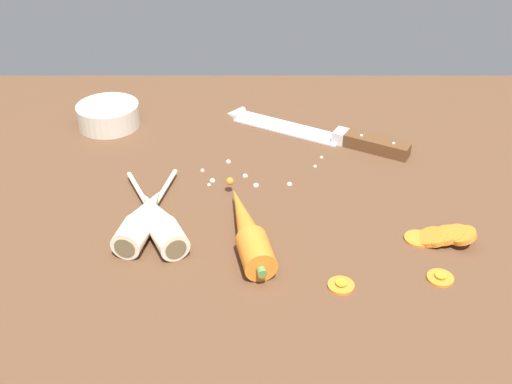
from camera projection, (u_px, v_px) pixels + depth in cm
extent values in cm
cube|color=brown|center=(256.00, 204.00, 96.16)|extent=(120.00, 90.00, 4.00)
cube|color=silver|center=(287.00, 127.00, 112.41)|extent=(19.61, 13.60, 0.50)
cone|color=silver|center=(233.00, 114.00, 116.94)|extent=(4.55, 4.92, 3.96)
cube|color=silver|center=(340.00, 136.00, 107.89)|extent=(3.18, 3.54, 2.20)
cube|color=brown|center=(376.00, 145.00, 105.26)|extent=(10.97, 7.81, 2.20)
sphere|color=silver|center=(361.00, 135.00, 105.79)|extent=(0.50, 0.50, 0.50)
sphere|color=silver|center=(393.00, 143.00, 103.53)|extent=(0.50, 0.50, 0.50)
cylinder|color=orange|center=(256.00, 253.00, 79.68)|extent=(5.44, 7.04, 4.20)
cone|color=orange|center=(244.00, 219.00, 85.84)|extent=(7.12, 15.59, 3.99)
sphere|color=orange|center=(230.00, 180.00, 94.22)|extent=(1.20, 1.20, 1.20)
cylinder|color=#5B7F3D|center=(263.00, 272.00, 76.63)|extent=(1.39, 1.23, 1.20)
cylinder|color=beige|center=(170.00, 238.00, 82.45)|extent=(5.81, 6.34, 4.00)
cone|color=beige|center=(153.00, 210.00, 87.81)|extent=(7.34, 9.84, 3.80)
cylinder|color=beige|center=(138.00, 190.00, 93.78)|extent=(4.86, 9.18, 0.70)
cylinder|color=brown|center=(176.00, 249.00, 80.53)|extent=(2.66, 1.47, 2.80)
cylinder|color=beige|center=(132.00, 237.00, 82.69)|extent=(4.91, 5.55, 4.00)
cone|color=beige|center=(149.00, 208.00, 88.20)|extent=(5.48, 9.19, 3.80)
cylinder|color=beige|center=(165.00, 187.00, 94.33)|extent=(2.59, 9.25, 0.70)
cylinder|color=brown|center=(125.00, 248.00, 80.71)|extent=(2.80, 0.87, 2.80)
cylinder|color=orange|center=(418.00, 237.00, 85.33)|extent=(3.66, 3.66, 0.70)
cylinder|color=orange|center=(430.00, 237.00, 85.04)|extent=(3.82, 3.80, 2.50)
cylinder|color=orange|center=(436.00, 237.00, 84.59)|extent=(3.66, 3.61, 2.22)
cylinder|color=orange|center=(445.00, 235.00, 84.57)|extent=(3.85, 3.80, 2.26)
cylinder|color=orange|center=(454.00, 234.00, 84.39)|extent=(3.69, 3.64, 2.30)
cylinder|color=orange|center=(463.00, 235.00, 83.73)|extent=(3.70, 3.65, 2.26)
cylinder|color=orange|center=(342.00, 284.00, 77.40)|extent=(3.31, 3.31, 0.70)
cylinder|color=orange|center=(342.00, 283.00, 77.25)|extent=(1.39, 1.39, 0.16)
cylinder|color=orange|center=(441.00, 276.00, 78.61)|extent=(3.35, 3.35, 0.70)
cylinder|color=orange|center=(441.00, 275.00, 78.46)|extent=(1.41, 1.41, 0.16)
cylinder|color=beige|center=(108.00, 115.00, 112.47)|extent=(11.00, 11.00, 4.00)
cylinder|color=#ABA392|center=(107.00, 113.00, 112.21)|extent=(8.80, 8.80, 2.80)
sphere|color=beige|center=(245.00, 174.00, 98.87)|extent=(0.80, 0.80, 0.80)
sphere|color=beige|center=(258.00, 183.00, 96.54)|extent=(0.87, 0.87, 0.87)
sphere|color=beige|center=(212.00, 179.00, 97.68)|extent=(0.85, 0.85, 0.85)
sphere|color=beige|center=(209.00, 184.00, 96.77)|extent=(0.54, 0.54, 0.54)
sphere|color=beige|center=(228.00, 160.00, 102.54)|extent=(0.79, 0.79, 0.79)
sphere|color=beige|center=(321.00, 156.00, 103.86)|extent=(0.55, 0.55, 0.55)
sphere|color=beige|center=(289.00, 182.00, 96.89)|extent=(0.80, 0.80, 0.80)
sphere|color=beige|center=(202.00, 169.00, 100.28)|extent=(0.64, 0.64, 0.64)
sphere|color=beige|center=(315.00, 165.00, 101.43)|extent=(0.58, 0.58, 0.58)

